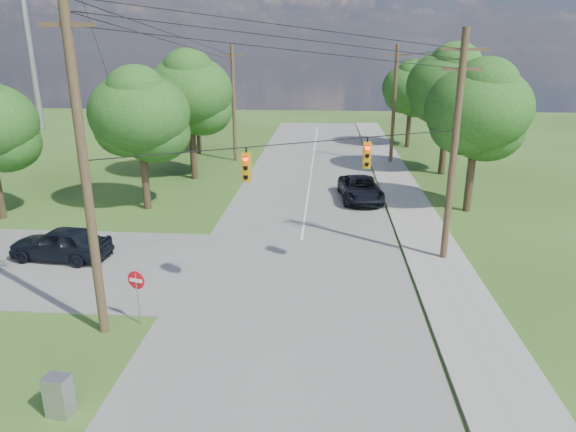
# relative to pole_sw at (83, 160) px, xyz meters

# --- Properties ---
(ground) EXTENTS (140.00, 140.00, 0.00)m
(ground) POSITION_rel_pole_sw_xyz_m (4.60, -0.40, -6.23)
(ground) COLOR #304C19
(ground) RESTS_ON ground
(main_road) EXTENTS (10.00, 100.00, 0.03)m
(main_road) POSITION_rel_pole_sw_xyz_m (6.60, 4.60, -6.21)
(main_road) COLOR gray
(main_road) RESTS_ON ground
(sidewalk_east) EXTENTS (2.60, 100.00, 0.12)m
(sidewalk_east) POSITION_rel_pole_sw_xyz_m (13.30, 4.60, -6.17)
(sidewalk_east) COLOR #98968E
(sidewalk_east) RESTS_ON ground
(pole_sw) EXTENTS (2.00, 0.32, 12.00)m
(pole_sw) POSITION_rel_pole_sw_xyz_m (0.00, 0.00, 0.00)
(pole_sw) COLOR brown
(pole_sw) RESTS_ON ground
(pole_ne) EXTENTS (2.00, 0.32, 10.50)m
(pole_ne) POSITION_rel_pole_sw_xyz_m (13.50, 7.60, -0.76)
(pole_ne) COLOR brown
(pole_ne) RESTS_ON ground
(pole_north_e) EXTENTS (2.00, 0.32, 10.00)m
(pole_north_e) POSITION_rel_pole_sw_xyz_m (13.50, 29.60, -1.10)
(pole_north_e) COLOR brown
(pole_north_e) RESTS_ON ground
(pole_north_w) EXTENTS (2.00, 0.32, 10.00)m
(pole_north_w) POSITION_rel_pole_sw_xyz_m (-0.40, 29.60, -1.10)
(pole_north_w) COLOR brown
(pole_north_w) RESTS_ON ground
(power_lines) EXTENTS (13.93, 29.62, 4.93)m
(power_lines) POSITION_rel_pole_sw_xyz_m (6.10, 11.14, 2.93)
(power_lines) COLOR black
(power_lines) RESTS_ON ground
(traffic_signals) EXTENTS (4.91, 3.27, 1.05)m
(traffic_signals) POSITION_rel_pole_sw_xyz_m (7.15, 4.03, -0.73)
(traffic_signals) COLOR #CD8A0C
(traffic_signals) RESTS_ON ground
(tree_w_near) EXTENTS (6.00, 6.00, 8.40)m
(tree_w_near) POSITION_rel_pole_sw_xyz_m (-3.40, 14.60, -0.30)
(tree_w_near) COLOR #473723
(tree_w_near) RESTS_ON ground
(tree_w_mid) EXTENTS (6.40, 6.40, 9.22)m
(tree_w_mid) POSITION_rel_pole_sw_xyz_m (-2.40, 22.60, 0.35)
(tree_w_mid) COLOR #473723
(tree_w_mid) RESTS_ON ground
(tree_w_far) EXTENTS (6.00, 6.00, 8.73)m
(tree_w_far) POSITION_rel_pole_sw_xyz_m (-4.40, 32.60, 0.02)
(tree_w_far) COLOR #473723
(tree_w_far) RESTS_ON ground
(tree_e_near) EXTENTS (6.20, 6.20, 8.81)m
(tree_e_near) POSITION_rel_pole_sw_xyz_m (16.60, 15.60, 0.02)
(tree_e_near) COLOR #473723
(tree_e_near) RESTS_ON ground
(tree_e_mid) EXTENTS (6.60, 6.60, 9.64)m
(tree_e_mid) POSITION_rel_pole_sw_xyz_m (17.10, 25.60, 0.68)
(tree_e_mid) COLOR #473723
(tree_e_mid) RESTS_ON ground
(tree_e_far) EXTENTS (5.80, 5.80, 8.32)m
(tree_e_far) POSITION_rel_pole_sw_xyz_m (16.10, 37.60, -0.31)
(tree_e_far) COLOR #473723
(tree_e_far) RESTS_ON ground
(car_cross_dark) EXTENTS (4.90, 2.37, 1.61)m
(car_cross_dark) POSITION_rel_pole_sw_xyz_m (-4.71, 6.21, -5.39)
(car_cross_dark) COLOR black
(car_cross_dark) RESTS_ON cross_road
(car_main_north) EXTENTS (3.03, 5.69, 1.52)m
(car_main_north) POSITION_rel_pole_sw_xyz_m (10.10, 17.48, -5.44)
(car_main_north) COLOR black
(car_main_north) RESTS_ON main_road
(control_cabinet) EXTENTS (0.75, 0.60, 1.23)m
(control_cabinet) POSITION_rel_pole_sw_xyz_m (0.66, -4.40, -5.61)
(control_cabinet) COLOR gray
(control_cabinet) RESTS_ON ground
(do_not_enter_sign) EXTENTS (0.68, 0.22, 2.10)m
(do_not_enter_sign) POSITION_rel_pole_sw_xyz_m (1.10, 0.60, -4.68)
(do_not_enter_sign) COLOR gray
(do_not_enter_sign) RESTS_ON ground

